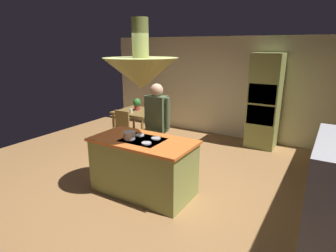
{
  "coord_description": "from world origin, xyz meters",
  "views": [
    {
      "loc": [
        2.5,
        -3.59,
        2.34
      ],
      "look_at": [
        0.1,
        0.4,
        1.0
      ],
      "focal_mm": 30.22,
      "sensor_mm": 36.0,
      "label": 1
    }
  ],
  "objects": [
    {
      "name": "wall_back",
      "position": [
        0.0,
        3.45,
        1.27
      ],
      "size": [
        6.8,
        0.1,
        2.55
      ],
      "primitive_type": "cube",
      "color": "beige",
      "rests_on": "ground"
    },
    {
      "name": "person_at_island",
      "position": [
        -0.2,
        0.51,
        0.97
      ],
      "size": [
        0.53,
        0.23,
        1.69
      ],
      "color": "tan",
      "rests_on": "ground"
    },
    {
      "name": "range_hood",
      "position": [
        0.0,
        -0.2,
        1.96
      ],
      "size": [
        1.1,
        1.1,
        1.0
      ],
      "color": "#8C934C"
    },
    {
      "name": "potted_plant_on_table",
      "position": [
        -1.74,
        1.95,
        0.93
      ],
      "size": [
        0.2,
        0.2,
        0.3
      ],
      "color": "#99382D",
      "rests_on": "dining_table"
    },
    {
      "name": "dining_table",
      "position": [
        -1.7,
        1.9,
        0.66
      ],
      "size": [
        1.0,
        0.92,
        0.76
      ],
      "color": "olive",
      "rests_on": "ground"
    },
    {
      "name": "cup_on_table",
      "position": [
        -1.71,
        1.67,
        0.81
      ],
      "size": [
        0.07,
        0.07,
        0.09
      ],
      "primitive_type": "cylinder",
      "color": "white",
      "rests_on": "dining_table"
    },
    {
      "name": "oven_tower",
      "position": [
        1.1,
        3.04,
        1.09
      ],
      "size": [
        0.66,
        0.62,
        2.17
      ],
      "color": "#8C934C",
      "rests_on": "ground"
    },
    {
      "name": "kitchen_island",
      "position": [
        0.0,
        -0.2,
        0.46
      ],
      "size": [
        1.65,
        0.88,
        0.93
      ],
      "color": "#8C934C",
      "rests_on": "ground"
    },
    {
      "name": "chair_facing_island",
      "position": [
        -1.7,
        1.22,
        0.5
      ],
      "size": [
        0.4,
        0.4,
        0.87
      ],
      "color": "olive",
      "rests_on": "ground"
    },
    {
      "name": "chair_by_back_wall",
      "position": [
        -1.7,
        2.58,
        0.5
      ],
      "size": [
        0.4,
        0.4,
        0.87
      ],
      "rotation": [
        0.0,
        0.0,
        3.14
      ],
      "color": "olive",
      "rests_on": "ground"
    },
    {
      "name": "pendant_light_over_table",
      "position": [
        -1.7,
        1.9,
        1.86
      ],
      "size": [
        0.32,
        0.32,
        0.82
      ],
      "color": "beige"
    },
    {
      "name": "cooking_pot_on_cooktop",
      "position": [
        -0.16,
        -0.33,
        0.99
      ],
      "size": [
        0.18,
        0.18,
        0.12
      ],
      "primitive_type": "cylinder",
      "color": "#B2B2B7",
      "rests_on": "kitchen_island"
    },
    {
      "name": "ground",
      "position": [
        0.0,
        0.0,
        0.0
      ],
      "size": [
        8.16,
        8.16,
        0.0
      ],
      "primitive_type": "plane",
      "color": "#9E7042"
    }
  ]
}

